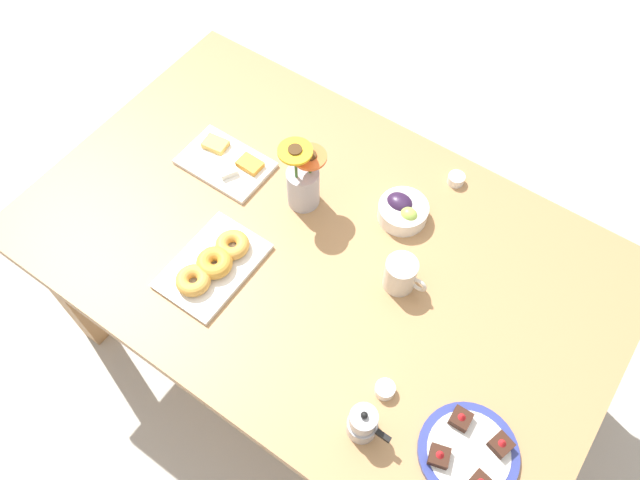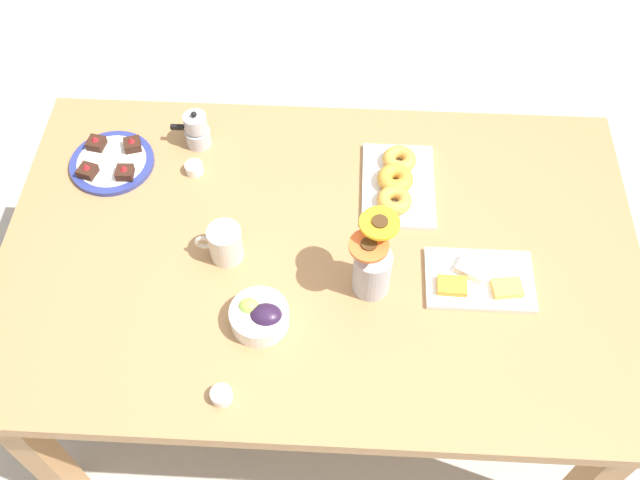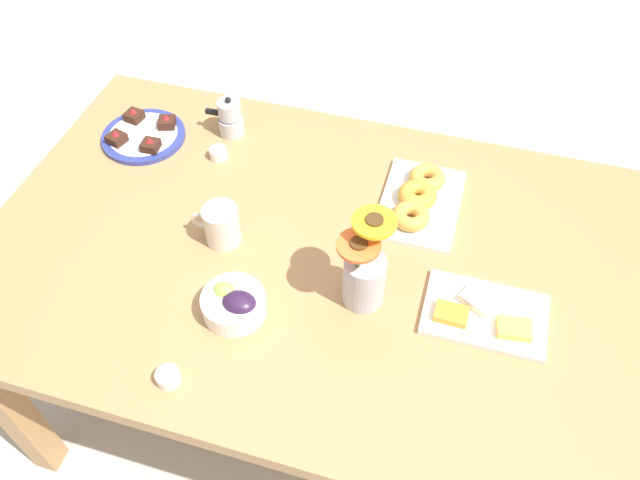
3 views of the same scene
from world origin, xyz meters
TOP-DOWN VIEW (x-y plane):
  - ground_plane at (0.00, 0.00)m, footprint 6.00×6.00m
  - dining_table at (0.00, 0.00)m, footprint 1.60×1.00m
  - coffee_mug at (0.23, 0.03)m, footprint 0.12×0.08m
  - grape_bowl at (0.13, 0.21)m, footprint 0.14×0.14m
  - cheese_platter at (-0.39, 0.08)m, footprint 0.26×0.17m
  - croissant_platter at (-0.19, -0.21)m, footprint 0.19×0.28m
  - jam_cup_honey at (0.35, -0.24)m, footprint 0.05×0.05m
  - jam_cup_berry at (0.19, 0.40)m, footprint 0.05×0.05m
  - dessert_plate at (0.58, -0.25)m, footprint 0.23×0.23m
  - flower_vase at (-0.13, 0.10)m, footprint 0.11×0.12m
  - moka_pot at (0.36, -0.34)m, footprint 0.11×0.07m

SIDE VIEW (x-z plane):
  - ground_plane at x=0.00m, z-range 0.00..0.00m
  - dining_table at x=0.00m, z-range 0.28..1.02m
  - cheese_platter at x=-0.39m, z-range 0.73..0.77m
  - dessert_plate at x=0.58m, z-range 0.72..0.78m
  - jam_cup_honey at x=0.35m, z-range 0.74..0.77m
  - jam_cup_berry at x=0.19m, z-range 0.74..0.77m
  - croissant_platter at x=-0.19m, z-range 0.73..0.79m
  - grape_bowl at x=0.13m, z-range 0.74..0.80m
  - moka_pot at x=0.36m, z-range 0.73..0.85m
  - coffee_mug at x=0.23m, z-range 0.74..0.84m
  - flower_vase at x=-0.13m, z-range 0.70..0.94m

